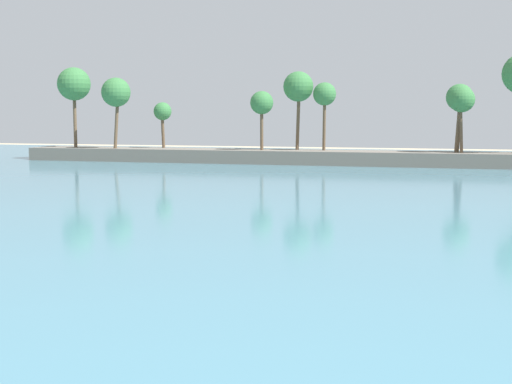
% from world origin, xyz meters
% --- Properties ---
extents(sea, '(220.00, 114.12, 0.06)m').
position_xyz_m(sea, '(0.00, 67.04, 0.03)').
color(sea, teal).
rests_on(sea, ground).
extents(palm_headland, '(98.51, 6.71, 13.52)m').
position_xyz_m(palm_headland, '(-2.44, 84.07, 3.88)').
color(palm_headland, slate).
rests_on(palm_headland, ground).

